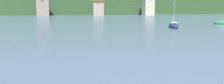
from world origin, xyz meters
TOP-DOWN VIEW (x-y plane):
  - wooded_hillside at (-22.26, 161.12)m, footprint 352.00×55.62m
  - shore_building_west at (-9.99, 123.44)m, footprint 4.53×5.06m
  - shore_building_westcentral at (9.99, 122.80)m, footprint 4.06×3.71m
  - shore_building_central at (29.97, 123.38)m, footprint 3.93×4.94m
  - sailboat_far_1 at (15.32, 69.41)m, footprint 2.67×4.80m

SIDE VIEW (x-z plane):
  - sailboat_far_1 at x=15.32m, z-range -2.96..3.55m
  - shore_building_westcentral at x=9.99m, z-range -0.10..6.38m
  - shore_building_west at x=-9.99m, z-range -0.12..7.82m
  - shore_building_central at x=29.97m, z-range -0.12..8.03m
  - wooded_hillside at x=-22.26m, z-range -10.64..22.20m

